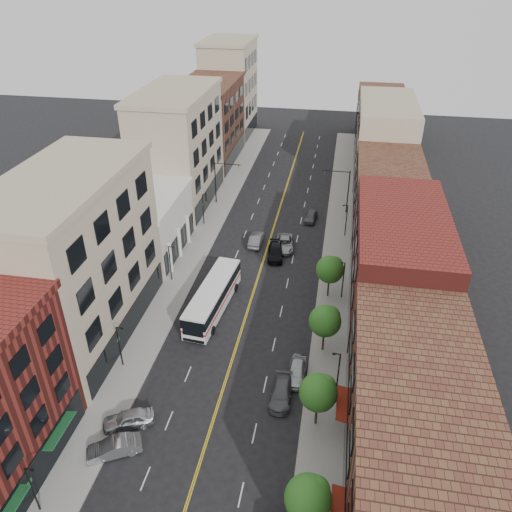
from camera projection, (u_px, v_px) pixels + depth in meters
The scene contains 35 objects.
ground at pixel (205, 445), 43.58m from camera, with size 220.00×220.00×0.00m, color black.
sidewalk_left at pixel (202, 240), 74.42m from camera, with size 4.00×110.00×0.15m, color gray.
sidewalk_right at pixel (337, 252), 71.42m from camera, with size 4.00×110.00×0.15m, color gray.
bldg_l_tanoffice at pixel (76, 262), 52.34m from camera, with size 10.00×22.00×18.00m, color tan.
bldg_l_white at pixel (144, 225), 70.06m from camera, with size 10.00×14.00×8.00m, color silver.
bldg_l_far_a at pixel (179, 150), 81.71m from camera, with size 10.00×20.00×18.00m, color tan.
bldg_l_far_b at pixel (210, 124), 99.28m from camera, with size 10.00×20.00×15.00m, color brown.
bldg_l_far_c at pixel (229, 90), 113.08m from camera, with size 10.00×16.00×20.00m, color tan.
bldg_r_near at pixel (415, 436), 38.42m from camera, with size 10.00×26.00×10.00m, color brown.
bldg_r_mid at pixel (398, 262), 58.04m from camera, with size 10.00×22.00×12.00m, color maroon.
bldg_r_far_a at pixel (388, 195), 76.18m from camera, with size 10.00×20.00×10.00m, color brown.
bldg_r_far_b at pixel (384, 139), 92.76m from camera, with size 10.00×22.00×14.00m, color tan.
bldg_r_far_c at pixel (380, 117), 110.33m from camera, with size 10.00×18.00×11.00m, color brown.
tree_r_0 at pixel (309, 497), 35.04m from camera, with size 3.40×3.40×5.59m.
tree_r_1 at pixel (319, 391), 43.43m from camera, with size 3.40×3.40×5.59m.
tree_r_2 at pixel (326, 320), 51.83m from camera, with size 3.40×3.40×5.59m.
tree_r_3 at pixel (331, 269), 60.22m from camera, with size 3.40×3.40×5.59m.
lamp_l_0 at pixel (32, 487), 36.96m from camera, with size 0.81×0.55×5.05m.
lamp_l_1 at pixel (120, 344), 50.39m from camera, with size 0.81×0.55×5.05m.
lamp_l_2 at pixel (170, 261), 63.82m from camera, with size 0.81×0.55×5.05m.
lamp_l_3 at pixel (203, 207), 77.24m from camera, with size 0.81×0.55×5.05m.
lamp_r_1 at pixel (338, 371), 47.10m from camera, with size 0.81×0.55×5.05m.
lamp_r_2 at pixel (343, 278), 60.53m from camera, with size 0.81×0.55×5.05m.
lamp_r_3 at pixel (346, 219), 73.96m from camera, with size 0.81×0.55×5.05m.
signal_mast_left at pixel (219, 178), 82.98m from camera, with size 4.49×0.18×7.20m.
signal_mast_right at pixel (344, 187), 79.90m from camera, with size 4.49×0.18×7.20m.
city_bus at pixel (213, 296), 59.08m from camera, with size 4.04×13.25×3.36m.
car_angle_a at pixel (128, 419), 45.06m from camera, with size 1.85×4.61×1.57m, color #A9ACB1.
car_angle_b at pixel (114, 448), 42.49m from camera, with size 1.61×4.61×1.52m, color #929599.
car_parked_mid at pixel (281, 393), 47.80m from camera, with size 1.98×4.88×1.41m, color #505055.
car_parked_far at pixel (297, 371), 50.17m from camera, with size 1.81×4.51×1.54m, color #AEB1B6.
car_lane_behind at pixel (256, 239), 73.10m from camera, with size 1.68×4.82×1.59m, color #545358.
car_lane_a at pixel (275, 252), 70.04m from camera, with size 2.14×5.26×1.53m, color black.
car_lane_b at pixel (285, 243), 72.11m from camera, with size 2.52×5.47×1.52m, color #94979B.
car_lane_c at pixel (311, 216), 79.52m from camera, with size 1.71×4.24×1.45m, color #49494E.
Camera 1 is at (9.38, -27.27, 36.90)m, focal length 35.00 mm.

